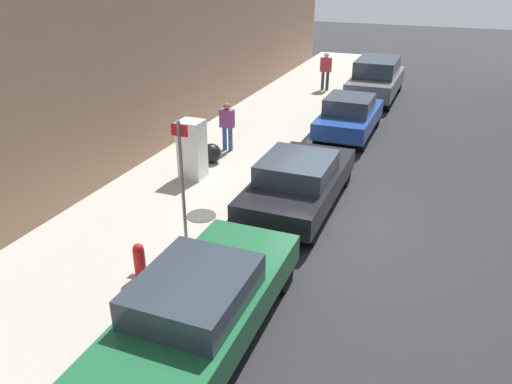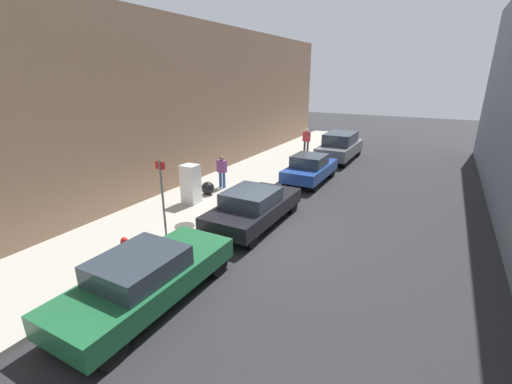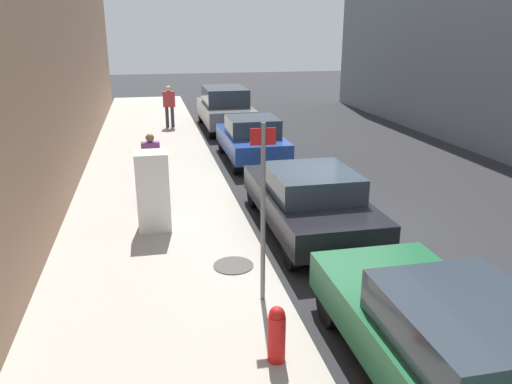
# 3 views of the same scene
# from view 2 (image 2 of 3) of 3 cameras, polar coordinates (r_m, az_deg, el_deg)

# --- Properties ---
(ground_plane) EXTENTS (80.00, 80.00, 0.00)m
(ground_plane) POSITION_cam_2_polar(r_m,az_deg,el_deg) (12.12, 1.81, -6.73)
(ground_plane) COLOR #28282B
(sidewalk_slab) EXTENTS (3.88, 44.00, 0.17)m
(sidewalk_slab) POSITION_cam_2_polar(r_m,az_deg,el_deg) (14.12, -12.53, -2.99)
(sidewalk_slab) COLOR #B2ADA0
(sidewalk_slab) RESTS_ON ground
(building_facade_near) EXTENTS (2.06, 39.60, 7.73)m
(building_facade_near) POSITION_cam_2_polar(r_m,az_deg,el_deg) (15.35, -22.23, 12.42)
(building_facade_near) COLOR #937056
(building_facade_near) RESTS_ON ground
(discarded_refrigerator) EXTENTS (0.65, 0.62, 1.62)m
(discarded_refrigerator) POSITION_cam_2_polar(r_m,az_deg,el_deg) (14.38, -10.82, 1.32)
(discarded_refrigerator) COLOR white
(discarded_refrigerator) RESTS_ON sidewalk_slab
(manhole_cover) EXTENTS (0.70, 0.70, 0.02)m
(manhole_cover) POSITION_cam_2_polar(r_m,az_deg,el_deg) (12.43, -11.81, -5.57)
(manhole_cover) COLOR #47443F
(manhole_cover) RESTS_ON sidewalk_slab
(street_sign_post) EXTENTS (0.36, 0.07, 2.72)m
(street_sign_post) POSITION_cam_2_polar(r_m,az_deg,el_deg) (10.91, -15.28, -0.83)
(street_sign_post) COLOR slate
(street_sign_post) RESTS_ON sidewalk_slab
(fire_hydrant) EXTENTS (0.22, 0.22, 0.75)m
(fire_hydrant) POSITION_cam_2_polar(r_m,az_deg,el_deg) (10.55, -20.96, -8.87)
(fire_hydrant) COLOR red
(fire_hydrant) RESTS_ON sidewalk_slab
(trash_bag) EXTENTS (0.58, 0.58, 0.58)m
(trash_bag) POSITION_cam_2_polar(r_m,az_deg,el_deg) (15.40, -8.02, 0.63)
(trash_bag) COLOR black
(trash_bag) RESTS_ON sidewalk_slab
(pedestrian_walking_far) EXTENTS (0.44, 0.22, 1.53)m
(pedestrian_walking_far) POSITION_cam_2_polar(r_m,az_deg,el_deg) (16.12, -5.71, 3.70)
(pedestrian_walking_far) COLOR #2D5193
(pedestrian_walking_far) RESTS_ON sidewalk_slab
(pedestrian_standing_near) EXTENTS (0.49, 0.23, 1.70)m
(pedestrian_standing_near) POSITION_cam_2_polar(r_m,az_deg,el_deg) (23.51, 8.41, 8.72)
(pedestrian_standing_near) COLOR #333338
(pedestrian_standing_near) RESTS_ON sidewalk_slab
(parked_sedan_green) EXTENTS (1.81, 4.71, 1.39)m
(parked_sedan_green) POSITION_cam_2_polar(r_m,az_deg,el_deg) (8.72, -17.84, -13.38)
(parked_sedan_green) COLOR #1E6038
(parked_sedan_green) RESTS_ON ground
(parked_sedan_dark) EXTENTS (1.88, 4.49, 1.37)m
(parked_sedan_dark) POSITION_cam_2_polar(r_m,az_deg,el_deg) (12.47, -0.39, -2.39)
(parked_sedan_dark) COLOR black
(parked_sedan_dark) RESTS_ON ground
(parked_hatchback_blue) EXTENTS (1.73, 3.94, 1.45)m
(parked_hatchback_blue) POSITION_cam_2_polar(r_m,az_deg,el_deg) (17.66, 8.98, 3.93)
(parked_hatchback_blue) COLOR #23479E
(parked_hatchback_blue) RESTS_ON ground
(parked_suv_gray) EXTENTS (1.91, 4.75, 1.76)m
(parked_suv_gray) POSITION_cam_2_polar(r_m,az_deg,el_deg) (22.83, 13.82, 7.45)
(parked_suv_gray) COLOR slate
(parked_suv_gray) RESTS_ON ground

